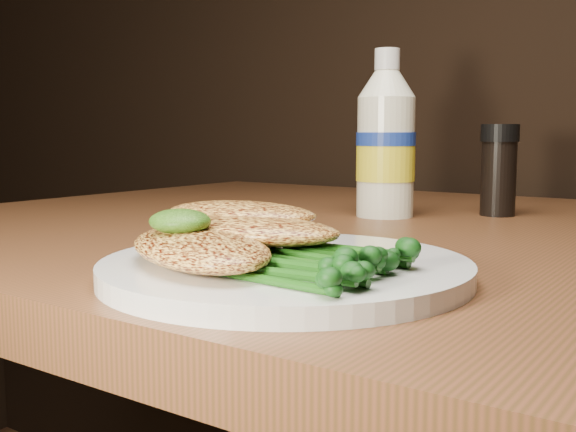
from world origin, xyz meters
The scene contains 8 objects.
plate centered at (-0.01, 0.78, 0.76)m, with size 0.24×0.24×0.01m, color silver.
chicken_front centered at (-0.04, 0.73, 0.77)m, with size 0.14×0.07×0.02m, color #F7B74E.
chicken_mid centered at (-0.03, 0.77, 0.78)m, with size 0.12×0.06×0.02m, color #F7B74E.
chicken_back centered at (-0.06, 0.79, 0.79)m, with size 0.11×0.06×0.02m, color #F7B74E.
pesto_front centered at (-0.06, 0.73, 0.79)m, with size 0.04×0.04×0.02m, color black.
broccolini_bundle centered at (0.03, 0.76, 0.77)m, with size 0.12×0.09×0.02m, color #184C10, non-canonical shape.
mayo_bottle centered at (-0.11, 1.12, 0.84)m, with size 0.07×0.07×0.19m, color #F2EFCD, non-canonical shape.
pepper_grinder centered at (-0.01, 1.20, 0.80)m, with size 0.04×0.04×0.10m, color black, non-canonical shape.
Camera 1 is at (0.24, 0.42, 0.84)m, focal length 42.57 mm.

